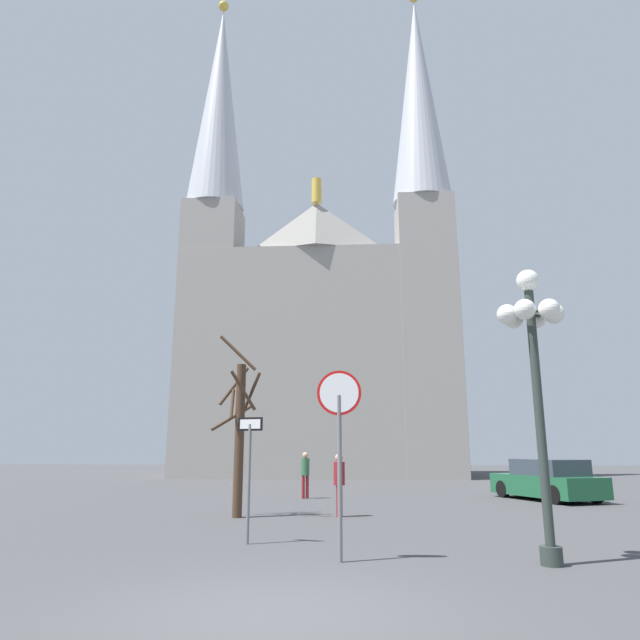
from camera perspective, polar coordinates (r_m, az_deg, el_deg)
ground_plane at (r=7.33m, az=-5.16°, el=-27.58°), size 120.00×120.00×0.00m
cathedral at (r=41.01m, az=-0.03°, el=-0.53°), size 19.16×11.15×36.53m
stop_sign at (r=10.11m, az=1.97°, el=-10.56°), size 0.80×0.12×3.23m
one_way_arrow_sign at (r=12.03m, az=-7.18°, el=-14.25°), size 0.55×0.20×2.50m
street_lamp at (r=10.66m, az=20.83°, el=-2.86°), size 1.19×1.08×5.05m
bare_tree at (r=16.54m, az=-8.19°, el=-10.94°), size 1.50×1.48×5.04m
parked_car_near_green at (r=23.27m, az=22.01°, el=-14.87°), size 3.31×4.79×1.47m
pedestrian_walking at (r=22.42m, az=-1.50°, el=-14.97°), size 0.32×0.32×1.72m
pedestrian_standing at (r=16.56m, az=1.96°, el=-15.71°), size 0.32×0.32×1.72m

